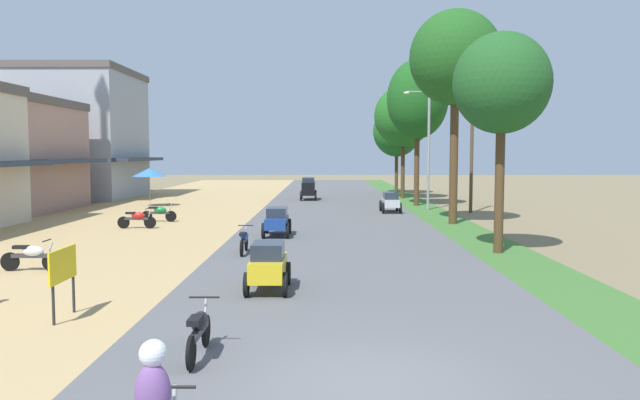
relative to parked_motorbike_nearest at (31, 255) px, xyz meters
name	(u,v)px	position (x,y,z in m)	size (l,w,h in m)	color
ground_plane	(367,389)	(9.33, -8.84, -0.55)	(180.00, 180.00, 0.00)	#7A6B4C
road_strip	(367,387)	(9.33, -8.84, -0.51)	(9.00, 140.00, 0.08)	#565659
shophouse_mid	(10,155)	(-10.64, 19.50, 2.91)	(7.79, 9.02, 6.90)	tan
shophouse_far	(79,134)	(-10.65, 30.18, 4.50)	(9.70, 9.74, 10.10)	#999EA8
parked_motorbike_nearest	(31,255)	(0.00, 0.00, 0.00)	(1.80, 0.54, 0.94)	black
parked_motorbike_second	(137,218)	(0.00, 10.25, 0.00)	(1.80, 0.54, 0.94)	black
parked_motorbike_third	(159,212)	(0.28, 13.01, 0.00)	(1.80, 0.54, 0.94)	black
street_signboard	(63,270)	(3.18, -5.16, 0.55)	(0.06, 1.30, 1.50)	#262628
vendor_umbrella	(149,172)	(-2.78, 22.03, 1.75)	(2.20, 2.20, 2.52)	#99999E
median_tree_nearest	(502,84)	(14.83, 3.44, 5.38)	(3.35, 3.35, 7.66)	#4C351E
median_tree_second	(455,59)	(15.10, 12.25, 7.60)	(4.47, 4.47, 10.46)	#4C351E
median_tree_third	(418,100)	(14.89, 22.80, 6.54)	(4.05, 4.05, 9.69)	#4C351E
median_tree_fourth	(403,116)	(14.81, 29.35, 5.83)	(4.48, 4.48, 8.69)	#4C351E
median_tree_fifth	(397,131)	(15.03, 35.28, 4.89)	(4.11, 4.11, 7.59)	#4C351E
streetlamp_near	(429,140)	(15.13, 19.72, 3.79)	(3.16, 0.20, 7.40)	gray
streetlamp_mid	(402,139)	(15.13, 32.22, 4.16)	(3.16, 0.20, 8.11)	gray
utility_pole_near	(472,142)	(17.47, 18.41, 3.70)	(1.80, 0.20, 8.12)	brown
car_hatchback_yellow	(268,264)	(7.27, -2.57, 0.19)	(1.04, 2.00, 1.23)	gold
car_sedan_blue	(277,220)	(6.70, 7.68, 0.19)	(1.10, 2.26, 1.19)	navy
car_sedan_silver	(390,201)	(12.60, 17.87, 0.19)	(1.10, 2.26, 1.19)	#B7BCC1
car_van_black	(308,187)	(7.54, 27.44, 0.47)	(1.19, 2.41, 1.67)	black
motorbike_ahead_second	(199,328)	(6.55, -7.62, 0.02)	(0.54, 1.80, 0.94)	black
motorbike_ahead_third	(244,239)	(5.91, 3.14, 0.02)	(0.54, 1.80, 0.94)	black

